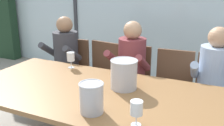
# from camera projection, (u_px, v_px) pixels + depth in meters

# --- Properties ---
(ground) EXTENTS (14.00, 14.00, 0.00)m
(ground) POSITION_uv_depth(u_px,v_px,m) (133.00, 113.00, 3.30)
(ground) COLOR #9E9384
(window_glass_panel) EXTENTS (7.53, 0.03, 2.60)m
(window_glass_panel) POSITION_uv_depth(u_px,v_px,m) (165.00, 3.00, 4.10)
(window_glass_panel) COLOR silver
(window_glass_panel) RESTS_ON ground
(window_mullion_left) EXTENTS (0.06, 0.06, 2.60)m
(window_mullion_left) POSITION_uv_depth(u_px,v_px,m) (75.00, 0.00, 4.76)
(window_mullion_left) COLOR #38383D
(window_mullion_left) RESTS_ON ground
(hillside_vineyard) EXTENTS (13.53, 2.40, 1.75)m
(hillside_vineyard) POSITION_uv_depth(u_px,v_px,m) (193.00, 10.00, 7.02)
(hillside_vineyard) COLOR #386633
(hillside_vineyard) RESTS_ON ground
(dining_table) EXTENTS (2.33, 1.11, 0.72)m
(dining_table) POSITION_uv_depth(u_px,v_px,m) (95.00, 97.00, 2.23)
(dining_table) COLOR olive
(dining_table) RESTS_ON ground
(chair_near_curtain) EXTENTS (0.46, 0.46, 0.89)m
(chair_near_curtain) POSITION_uv_depth(u_px,v_px,m) (72.00, 67.00, 3.46)
(chair_near_curtain) COLOR brown
(chair_near_curtain) RESTS_ON ground
(chair_left_of_center) EXTENTS (0.50, 0.50, 0.89)m
(chair_left_of_center) POSITION_uv_depth(u_px,v_px,m) (101.00, 71.00, 3.29)
(chair_left_of_center) COLOR brown
(chair_left_of_center) RESTS_ON ground
(chair_center) EXTENTS (0.48, 0.48, 0.89)m
(chair_center) POSITION_uv_depth(u_px,v_px,m) (132.00, 77.00, 3.11)
(chair_center) COLOR brown
(chair_center) RESTS_ON ground
(chair_right_of_center) EXTENTS (0.47, 0.47, 0.89)m
(chair_right_of_center) POSITION_uv_depth(u_px,v_px,m) (173.00, 84.00, 2.90)
(chair_right_of_center) COLOR brown
(chair_right_of_center) RESTS_ON ground
(chair_near_window_right) EXTENTS (0.45, 0.45, 0.89)m
(chair_near_window_right) POSITION_uv_depth(u_px,v_px,m) (214.00, 90.00, 2.74)
(chair_near_window_right) COLOR brown
(chair_near_window_right) RESTS_ON ground
(person_charcoal_jacket) EXTENTS (0.47, 0.62, 1.21)m
(person_charcoal_jacket) POSITION_uv_depth(u_px,v_px,m) (63.00, 57.00, 3.31)
(person_charcoal_jacket) COLOR #38383D
(person_charcoal_jacket) RESTS_ON ground
(person_maroon_top) EXTENTS (0.48, 0.62, 1.21)m
(person_maroon_top) POSITION_uv_depth(u_px,v_px,m) (129.00, 66.00, 2.94)
(person_maroon_top) COLOR brown
(person_maroon_top) RESTS_ON ground
(person_pale_blue_shirt) EXTENTS (0.48, 0.62, 1.21)m
(person_pale_blue_shirt) POSITION_uv_depth(u_px,v_px,m) (214.00, 79.00, 2.57)
(person_pale_blue_shirt) COLOR #9EB2D1
(person_pale_blue_shirt) RESTS_ON ground
(ice_bucket_primary) EXTENTS (0.18, 0.18, 0.23)m
(ice_bucket_primary) POSITION_uv_depth(u_px,v_px,m) (91.00, 97.00, 1.82)
(ice_bucket_primary) COLOR #B7B7BC
(ice_bucket_primary) RESTS_ON dining_table
(ice_bucket_secondary) EXTENTS (0.24, 0.24, 0.26)m
(ice_bucket_secondary) POSITION_uv_depth(u_px,v_px,m) (124.00, 74.00, 2.23)
(ice_bucket_secondary) COLOR #B7B7BC
(ice_bucket_secondary) RESTS_ON dining_table
(wine_glass_by_left_taster) EXTENTS (0.08, 0.08, 0.17)m
(wine_glass_by_left_taster) POSITION_uv_depth(u_px,v_px,m) (136.00, 109.00, 1.65)
(wine_glass_by_left_taster) COLOR silver
(wine_glass_by_left_taster) RESTS_ON dining_table
(wine_glass_near_bucket) EXTENTS (0.08, 0.08, 0.17)m
(wine_glass_near_bucket) POSITION_uv_depth(u_px,v_px,m) (71.00, 57.00, 2.77)
(wine_glass_near_bucket) COLOR silver
(wine_glass_near_bucket) RESTS_ON dining_table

